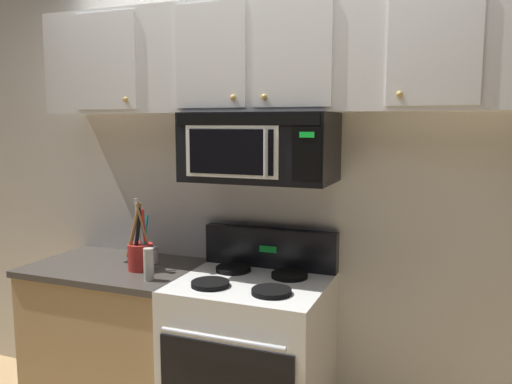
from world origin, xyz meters
name	(u,v)px	position (x,y,z in m)	size (l,w,h in m)	color
back_wall	(275,185)	(0.00, 0.79, 1.35)	(5.20, 0.10, 2.70)	silver
stove_range	(251,362)	(0.00, 0.42, 0.47)	(0.76, 0.69, 1.12)	white
over_range_microwave	(260,147)	(0.00, 0.54, 1.58)	(0.76, 0.43, 0.35)	black
upper_cabinets	(262,58)	(0.00, 0.57, 2.02)	(2.50, 0.36, 0.55)	silver
counter_segment	(117,340)	(-0.84, 0.43, 0.45)	(0.93, 0.65, 0.90)	tan
utensil_crock_red	(140,252)	(-0.64, 0.40, 1.00)	(0.14, 0.14, 0.40)	red
salt_shaker	(155,255)	(-0.64, 0.54, 0.95)	(0.04, 0.04, 0.10)	white
pepper_mill	(149,264)	(-0.49, 0.25, 0.98)	(0.05, 0.05, 0.17)	#B7B2A8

